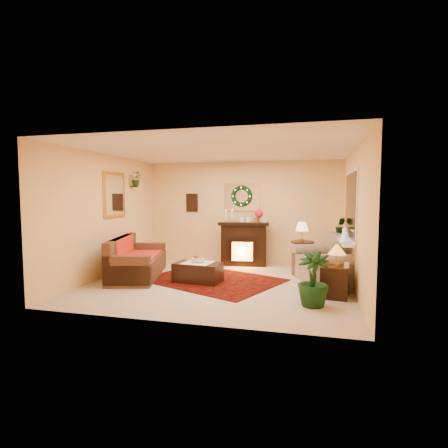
% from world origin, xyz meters
% --- Properties ---
extents(floor, '(5.00, 5.00, 0.00)m').
position_xyz_m(floor, '(0.00, 0.00, 0.00)').
color(floor, beige).
rests_on(floor, ground).
extents(ceiling, '(5.00, 5.00, 0.00)m').
position_xyz_m(ceiling, '(0.00, 0.00, 2.60)').
color(ceiling, white).
rests_on(ceiling, ground).
extents(wall_back, '(5.00, 5.00, 0.00)m').
position_xyz_m(wall_back, '(0.00, 2.25, 1.30)').
color(wall_back, '#EFD88C').
rests_on(wall_back, ground).
extents(wall_front, '(5.00, 5.00, 0.00)m').
position_xyz_m(wall_front, '(0.00, -2.25, 1.30)').
color(wall_front, '#EFD88C').
rests_on(wall_front, ground).
extents(wall_left, '(4.50, 4.50, 0.00)m').
position_xyz_m(wall_left, '(-2.50, 0.00, 1.30)').
color(wall_left, '#EFD88C').
rests_on(wall_left, ground).
extents(wall_right, '(4.50, 4.50, 0.00)m').
position_xyz_m(wall_right, '(2.50, 0.00, 1.30)').
color(wall_right, '#EFD88C').
rests_on(wall_right, ground).
extents(area_rug, '(3.16, 2.82, 0.01)m').
position_xyz_m(area_rug, '(-0.22, 0.21, 0.01)').
color(area_rug, maroon).
rests_on(area_rug, floor).
extents(sofa, '(1.35, 2.14, 0.85)m').
position_xyz_m(sofa, '(-1.83, 0.11, 0.43)').
color(sofa, '#412B1F').
rests_on(sofa, floor).
extents(red_throw, '(0.81, 1.31, 0.02)m').
position_xyz_m(red_throw, '(-1.88, 0.22, 0.46)').
color(red_throw, '#B1000C').
rests_on(red_throw, sofa).
extents(fireplace, '(1.13, 0.48, 1.01)m').
position_xyz_m(fireplace, '(0.13, 1.86, 0.55)').
color(fireplace, black).
rests_on(fireplace, floor).
extents(poinsettia, '(0.20, 0.20, 0.20)m').
position_xyz_m(poinsettia, '(0.51, 1.80, 1.30)').
color(poinsettia, red).
rests_on(poinsettia, fireplace).
extents(mantel_candle_a, '(0.06, 0.06, 0.19)m').
position_xyz_m(mantel_candle_a, '(-0.32, 1.82, 1.26)').
color(mantel_candle_a, '#EDE4C1').
rests_on(mantel_candle_a, fireplace).
extents(mantel_candle_b, '(0.06, 0.06, 0.19)m').
position_xyz_m(mantel_candle_b, '(-0.16, 1.82, 1.26)').
color(mantel_candle_b, silver).
rests_on(mantel_candle_b, fireplace).
extents(mantel_mirror, '(0.92, 0.02, 0.72)m').
position_xyz_m(mantel_mirror, '(0.00, 2.23, 1.70)').
color(mantel_mirror, white).
rests_on(mantel_mirror, wall_back).
extents(wreath, '(0.55, 0.11, 0.55)m').
position_xyz_m(wreath, '(0.00, 2.19, 1.72)').
color(wreath, '#194719').
rests_on(wreath, wall_back).
extents(wall_art, '(0.32, 0.03, 0.48)m').
position_xyz_m(wall_art, '(-1.35, 2.23, 1.55)').
color(wall_art, '#381E11').
rests_on(wall_art, wall_back).
extents(gold_mirror, '(0.03, 0.84, 1.00)m').
position_xyz_m(gold_mirror, '(-2.48, 0.30, 1.75)').
color(gold_mirror, gold).
rests_on(gold_mirror, wall_left).
extents(hanging_plant, '(0.33, 0.28, 0.36)m').
position_xyz_m(hanging_plant, '(-2.34, 1.05, 1.97)').
color(hanging_plant, '#194719').
rests_on(hanging_plant, wall_left).
extents(loveseat, '(1.45, 1.85, 0.94)m').
position_xyz_m(loveseat, '(2.06, 0.54, 0.42)').
color(loveseat, tan).
rests_on(loveseat, floor).
extents(window_frame, '(0.03, 1.86, 1.36)m').
position_xyz_m(window_frame, '(2.48, 0.55, 1.55)').
color(window_frame, white).
rests_on(window_frame, wall_right).
extents(window_glass, '(0.02, 1.70, 1.22)m').
position_xyz_m(window_glass, '(2.47, 0.55, 1.55)').
color(window_glass, black).
rests_on(window_glass, wall_right).
extents(window_sill, '(0.22, 1.86, 0.04)m').
position_xyz_m(window_sill, '(2.38, 0.55, 0.87)').
color(window_sill, white).
rests_on(window_sill, wall_right).
extents(mini_tree, '(0.20, 0.20, 0.30)m').
position_xyz_m(mini_tree, '(2.35, 0.10, 1.04)').
color(mini_tree, silver).
rests_on(mini_tree, window_sill).
extents(sill_plant, '(0.27, 0.22, 0.49)m').
position_xyz_m(sill_plant, '(2.35, 1.25, 1.08)').
color(sill_plant, '#315D2B').
rests_on(sill_plant, window_sill).
extents(side_table_round, '(0.62, 0.62, 0.69)m').
position_xyz_m(side_table_round, '(1.56, 1.54, 0.32)').
color(side_table_round, black).
rests_on(side_table_round, floor).
extents(lamp_cream, '(0.29, 0.29, 0.45)m').
position_xyz_m(lamp_cream, '(1.54, 1.52, 0.88)').
color(lamp_cream, '#FFD4A3').
rests_on(lamp_cream, side_table_round).
extents(end_table_square, '(0.50, 0.50, 0.54)m').
position_xyz_m(end_table_square, '(2.15, -0.47, 0.27)').
color(end_table_square, '#4E2216').
rests_on(end_table_square, floor).
extents(lamp_tiffany, '(0.29, 0.29, 0.43)m').
position_xyz_m(lamp_tiffany, '(2.17, -0.49, 0.74)').
color(lamp_tiffany, orange).
rests_on(lamp_tiffany, end_table_square).
extents(coffee_table, '(0.98, 0.60, 0.39)m').
position_xyz_m(coffee_table, '(-0.44, -0.04, 0.21)').
color(coffee_table, '#492613').
rests_on(coffee_table, floor).
extents(fruit_bowl, '(0.26, 0.26, 0.06)m').
position_xyz_m(fruit_bowl, '(-0.45, -0.01, 0.45)').
color(fruit_bowl, white).
rests_on(fruit_bowl, coffee_table).
extents(floor_palm, '(1.48, 1.48, 2.58)m').
position_xyz_m(floor_palm, '(1.79, -1.05, 0.45)').
color(floor_palm, '#2E632D').
rests_on(floor_palm, floor).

